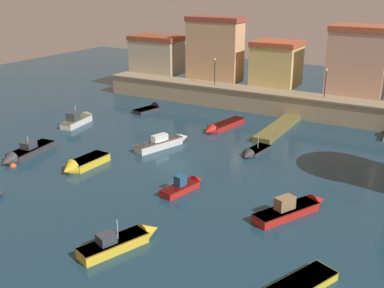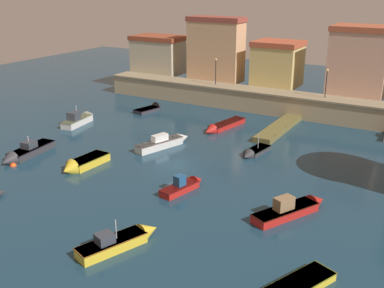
{
  "view_description": "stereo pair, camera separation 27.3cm",
  "coord_description": "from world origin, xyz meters",
  "px_view_note": "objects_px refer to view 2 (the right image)",
  "views": [
    {
      "loc": [
        22.45,
        -36.57,
        17.42
      ],
      "look_at": [
        0.0,
        2.76,
        1.37
      ],
      "focal_mm": 43.49,
      "sensor_mm": 36.0,
      "label": 1
    },
    {
      "loc": [
        22.69,
        -36.44,
        17.42
      ],
      "look_at": [
        0.0,
        2.76,
        1.37
      ],
      "focal_mm": 43.49,
      "sensor_mm": 36.0,
      "label": 2
    }
  ],
  "objects_px": {
    "quay_lamp_1": "(327,79)",
    "mooring_buoy_0": "(13,166)",
    "moored_boat_8": "(122,240)",
    "moored_boat_7": "(152,109)",
    "moored_boat_11": "(222,126)",
    "moored_boat_2": "(165,142)",
    "quay_lamp_0": "(216,67)",
    "moored_boat_6": "(253,152)",
    "moored_boat_0": "(185,185)",
    "moored_boat_10": "(294,208)",
    "moored_boat_3": "(25,153)",
    "moored_boat_4": "(80,119)",
    "moored_boat_12": "(82,164)"
  },
  "relations": [
    {
      "from": "moored_boat_3",
      "to": "moored_boat_10",
      "type": "bearing_deg",
      "value": 87.87
    },
    {
      "from": "moored_boat_0",
      "to": "moored_boat_4",
      "type": "distance_m",
      "value": 24.22
    },
    {
      "from": "quay_lamp_0",
      "to": "moored_boat_0",
      "type": "relative_size",
      "value": 0.76
    },
    {
      "from": "moored_boat_0",
      "to": "moored_boat_8",
      "type": "height_order",
      "value": "moored_boat_8"
    },
    {
      "from": "moored_boat_10",
      "to": "moored_boat_8",
      "type": "bearing_deg",
      "value": 167.22
    },
    {
      "from": "moored_boat_10",
      "to": "mooring_buoy_0",
      "type": "height_order",
      "value": "moored_boat_10"
    },
    {
      "from": "moored_boat_10",
      "to": "moored_boat_6",
      "type": "bearing_deg",
      "value": 63.77
    },
    {
      "from": "quay_lamp_0",
      "to": "moored_boat_11",
      "type": "distance_m",
      "value": 13.0
    },
    {
      "from": "quay_lamp_0",
      "to": "moored_boat_2",
      "type": "distance_m",
      "value": 20.1
    },
    {
      "from": "moored_boat_10",
      "to": "moored_boat_3",
      "type": "bearing_deg",
      "value": 121.03
    },
    {
      "from": "moored_boat_12",
      "to": "moored_boat_6",
      "type": "bearing_deg",
      "value": 135.24
    },
    {
      "from": "moored_boat_3",
      "to": "mooring_buoy_0",
      "type": "height_order",
      "value": "moored_boat_3"
    },
    {
      "from": "moored_boat_2",
      "to": "moored_boat_7",
      "type": "relative_size",
      "value": 1.5
    },
    {
      "from": "quay_lamp_1",
      "to": "mooring_buoy_0",
      "type": "height_order",
      "value": "quay_lamp_1"
    },
    {
      "from": "moored_boat_0",
      "to": "mooring_buoy_0",
      "type": "bearing_deg",
      "value": 114.56
    },
    {
      "from": "quay_lamp_0",
      "to": "moored_boat_7",
      "type": "height_order",
      "value": "quay_lamp_0"
    },
    {
      "from": "moored_boat_8",
      "to": "moored_boat_0",
      "type": "bearing_deg",
      "value": 25.67
    },
    {
      "from": "moored_boat_2",
      "to": "moored_boat_8",
      "type": "height_order",
      "value": "moored_boat_8"
    },
    {
      "from": "quay_lamp_1",
      "to": "moored_boat_3",
      "type": "height_order",
      "value": "quay_lamp_1"
    },
    {
      "from": "moored_boat_10",
      "to": "moored_boat_0",
      "type": "bearing_deg",
      "value": 119.94
    },
    {
      "from": "quay_lamp_0",
      "to": "moored_boat_6",
      "type": "relative_size",
      "value": 0.83
    },
    {
      "from": "moored_boat_2",
      "to": "moored_boat_6",
      "type": "distance_m",
      "value": 9.82
    },
    {
      "from": "quay_lamp_0",
      "to": "moored_boat_8",
      "type": "distance_m",
      "value": 39.89
    },
    {
      "from": "moored_boat_2",
      "to": "mooring_buoy_0",
      "type": "height_order",
      "value": "moored_boat_2"
    },
    {
      "from": "moored_boat_3",
      "to": "moored_boat_4",
      "type": "xyz_separation_m",
      "value": [
        -3.37,
        11.92,
        0.1
      ]
    },
    {
      "from": "moored_boat_6",
      "to": "moored_boat_10",
      "type": "xyz_separation_m",
      "value": [
        7.87,
        -10.53,
        0.21
      ]
    },
    {
      "from": "quay_lamp_1",
      "to": "moored_boat_2",
      "type": "xyz_separation_m",
      "value": [
        -12.29,
        -19.14,
        -4.92
      ]
    },
    {
      "from": "moored_boat_10",
      "to": "moored_boat_12",
      "type": "distance_m",
      "value": 21.03
    },
    {
      "from": "moored_boat_2",
      "to": "moored_boat_6",
      "type": "relative_size",
      "value": 1.57
    },
    {
      "from": "quay_lamp_1",
      "to": "moored_boat_10",
      "type": "relative_size",
      "value": 0.52
    },
    {
      "from": "moored_boat_11",
      "to": "moored_boat_8",
      "type": "bearing_deg",
      "value": 22.4
    },
    {
      "from": "moored_boat_7",
      "to": "moored_boat_11",
      "type": "xyz_separation_m",
      "value": [
        12.37,
        -2.74,
        0.08
      ]
    },
    {
      "from": "moored_boat_0",
      "to": "moored_boat_11",
      "type": "distance_m",
      "value": 18.14
    },
    {
      "from": "quay_lamp_1",
      "to": "moored_boat_8",
      "type": "bearing_deg",
      "value": -95.61
    },
    {
      "from": "moored_boat_3",
      "to": "moored_boat_12",
      "type": "height_order",
      "value": "moored_boat_3"
    },
    {
      "from": "moored_boat_12",
      "to": "moored_boat_7",
      "type": "bearing_deg",
      "value": -160.23
    },
    {
      "from": "quay_lamp_1",
      "to": "moored_boat_2",
      "type": "bearing_deg",
      "value": -122.7
    },
    {
      "from": "moored_boat_3",
      "to": "moored_boat_8",
      "type": "relative_size",
      "value": 1.11
    },
    {
      "from": "moored_boat_0",
      "to": "mooring_buoy_0",
      "type": "xyz_separation_m",
      "value": [
        -17.52,
        -3.81,
        -0.42
      ]
    },
    {
      "from": "moored_boat_3",
      "to": "moored_boat_7",
      "type": "relative_size",
      "value": 1.46
    },
    {
      "from": "quay_lamp_1",
      "to": "moored_boat_4",
      "type": "relative_size",
      "value": 0.59
    },
    {
      "from": "mooring_buoy_0",
      "to": "moored_boat_10",
      "type": "bearing_deg",
      "value": 9.0
    },
    {
      "from": "quay_lamp_0",
      "to": "moored_boat_10",
      "type": "distance_m",
      "value": 34.66
    },
    {
      "from": "moored_boat_11",
      "to": "moored_boat_7",
      "type": "bearing_deg",
      "value": -92.48
    },
    {
      "from": "moored_boat_7",
      "to": "moored_boat_8",
      "type": "distance_m",
      "value": 35.34
    },
    {
      "from": "moored_boat_3",
      "to": "moored_boat_7",
      "type": "distance_m",
      "value": 21.67
    },
    {
      "from": "moored_boat_4",
      "to": "moored_boat_10",
      "type": "xyz_separation_m",
      "value": [
        31.56,
        -9.94,
        -0.1
      ]
    },
    {
      "from": "moored_boat_10",
      "to": "quay_lamp_1",
      "type": "bearing_deg",
      "value": 37.57
    },
    {
      "from": "moored_boat_6",
      "to": "moored_boat_8",
      "type": "relative_size",
      "value": 0.72
    },
    {
      "from": "moored_boat_8",
      "to": "moored_boat_11",
      "type": "bearing_deg",
      "value": 32.61
    }
  ]
}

